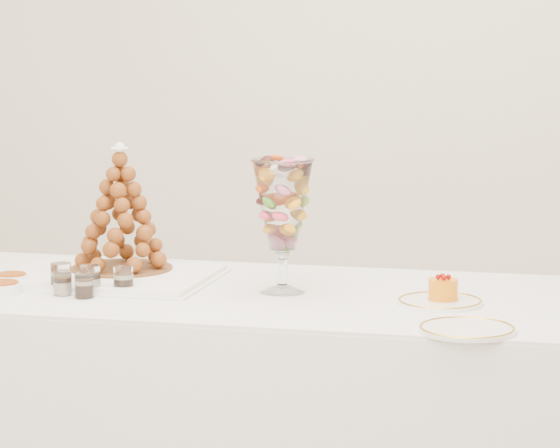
# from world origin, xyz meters

# --- Properties ---
(buffet_table) EXTENTS (2.06, 0.88, 0.77)m
(buffet_table) POSITION_xyz_m (-0.12, 0.15, 0.39)
(buffet_table) COLOR white
(buffet_table) RESTS_ON ground
(lace_tray) EXTENTS (0.56, 0.42, 0.02)m
(lace_tray) POSITION_xyz_m (-0.48, 0.20, 0.78)
(lace_tray) COLOR white
(lace_tray) RESTS_ON buffet_table
(macaron_vase) EXTENTS (0.16, 0.16, 0.35)m
(macaron_vase) POSITION_xyz_m (0.03, 0.16, 1.00)
(macaron_vase) COLOR white
(macaron_vase) RESTS_ON buffet_table
(cake_plate) EXTENTS (0.22, 0.22, 0.01)m
(cake_plate) POSITION_xyz_m (0.45, 0.12, 0.78)
(cake_plate) COLOR white
(cake_plate) RESTS_ON buffet_table
(spare_plate) EXTENTS (0.23, 0.23, 0.01)m
(spare_plate) POSITION_xyz_m (0.55, -0.16, 0.78)
(spare_plate) COLOR white
(spare_plate) RESTS_ON buffet_table
(verrine_a) EXTENTS (0.06, 0.06, 0.07)m
(verrine_a) POSITION_xyz_m (-0.55, 0.03, 0.81)
(verrine_a) COLOR white
(verrine_a) RESTS_ON buffet_table
(verrine_b) EXTENTS (0.07, 0.07, 0.07)m
(verrine_b) POSITION_xyz_m (-0.46, 0.01, 0.81)
(verrine_b) COLOR white
(verrine_b) RESTS_ON buffet_table
(verrine_c) EXTENTS (0.07, 0.07, 0.07)m
(verrine_c) POSITION_xyz_m (-0.38, 0.05, 0.81)
(verrine_c) COLOR white
(verrine_c) RESTS_ON buffet_table
(verrine_d) EXTENTS (0.06, 0.06, 0.06)m
(verrine_d) POSITION_xyz_m (-0.52, -0.02, 0.81)
(verrine_d) COLOR white
(verrine_d) RESTS_ON buffet_table
(verrine_e) EXTENTS (0.05, 0.05, 0.07)m
(verrine_e) POSITION_xyz_m (-0.45, -0.04, 0.81)
(verrine_e) COLOR white
(verrine_e) RESTS_ON buffet_table
(ramekin_back) EXTENTS (0.09, 0.09, 0.03)m
(ramekin_back) POSITION_xyz_m (-0.71, 0.07, 0.79)
(ramekin_back) COLOR white
(ramekin_back) RESTS_ON buffet_table
(ramekin_front) EXTENTS (0.10, 0.10, 0.03)m
(ramekin_front) POSITION_xyz_m (-0.68, -0.06, 0.79)
(ramekin_front) COLOR white
(ramekin_front) RESTS_ON buffet_table
(croquembouche) EXTENTS (0.29, 0.29, 0.36)m
(croquembouche) POSITION_xyz_m (-0.47, 0.27, 0.97)
(croquembouche) COLOR brown
(croquembouche) RESTS_ON lace_tray
(mousse_cake) EXTENTS (0.08, 0.08, 0.07)m
(mousse_cake) POSITION_xyz_m (0.46, 0.13, 0.81)
(mousse_cake) COLOR orange
(mousse_cake) RESTS_ON cake_plate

